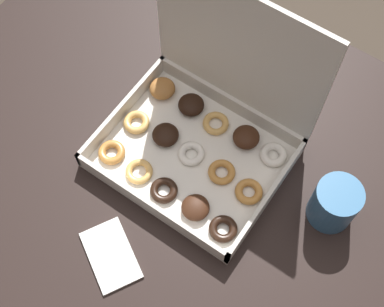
{
  "coord_description": "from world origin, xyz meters",
  "views": [
    {
      "loc": [
        0.26,
        -0.31,
        1.63
      ],
      "look_at": [
        0.01,
        0.06,
        0.73
      ],
      "focal_mm": 50.0,
      "sensor_mm": 36.0,
      "label": 1
    }
  ],
  "objects": [
    {
      "name": "ground_plane",
      "position": [
        0.0,
        0.0,
        0.0
      ],
      "size": [
        8.0,
        8.0,
        0.0
      ],
      "primitive_type": "plane",
      "color": "#42382D"
    },
    {
      "name": "dining_table",
      "position": [
        0.0,
        0.0,
        0.62
      ],
      "size": [
        1.11,
        0.93,
        0.71
      ],
      "color": "black",
      "rests_on": "ground_plane"
    },
    {
      "name": "donut_box",
      "position": [
        0.01,
        0.1,
        0.78
      ],
      "size": [
        0.33,
        0.28,
        0.32
      ],
      "color": "silver",
      "rests_on": "dining_table"
    },
    {
      "name": "coffee_mug",
      "position": [
        0.27,
        0.1,
        0.76
      ],
      "size": [
        0.08,
        0.08,
        0.09
      ],
      "color": "teal",
      "rests_on": "dining_table"
    },
    {
      "name": "paper_napkin",
      "position": [
        -0.0,
        -0.18,
        0.71
      ],
      "size": [
        0.14,
        0.12,
        0.01
      ],
      "color": "white",
      "rests_on": "dining_table"
    }
  ]
}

